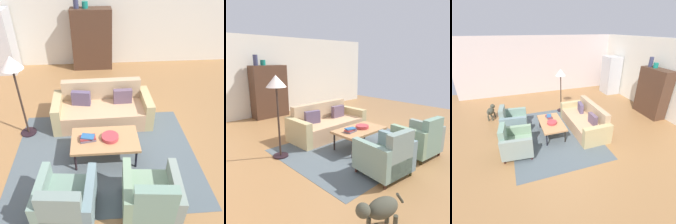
# 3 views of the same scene
# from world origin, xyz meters

# --- Properties ---
(ground_plane) EXTENTS (10.70, 10.70, 0.00)m
(ground_plane) POSITION_xyz_m (0.00, 0.00, 0.00)
(ground_plane) COLOR #996C40
(wall_back) EXTENTS (8.91, 0.12, 2.80)m
(wall_back) POSITION_xyz_m (0.00, 3.92, 1.40)
(wall_back) COLOR silver
(wall_back) RESTS_ON ground
(area_rug) EXTENTS (3.40, 2.60, 0.01)m
(area_rug) POSITION_xyz_m (-0.31, -0.42, 0.00)
(area_rug) COLOR #4E595F
(area_rug) RESTS_ON ground
(couch) EXTENTS (2.12, 0.94, 0.86)m
(couch) POSITION_xyz_m (-0.31, 0.72, 0.29)
(couch) COLOR tan
(couch) RESTS_ON ground
(coffee_table) EXTENTS (1.20, 0.70, 0.45)m
(coffee_table) POSITION_xyz_m (-0.31, -0.47, 0.41)
(coffee_table) COLOR black
(coffee_table) RESTS_ON ground
(armchair_left) EXTENTS (0.88, 0.88, 0.88)m
(armchair_left) POSITION_xyz_m (-0.92, -1.63, 0.34)
(armchair_left) COLOR #3A241E
(armchair_left) RESTS_ON ground
(armchair_right) EXTENTS (0.87, 0.87, 0.88)m
(armchair_right) POSITION_xyz_m (0.29, -1.63, 0.34)
(armchair_right) COLOR #2E231D
(armchair_right) RESTS_ON ground
(fruit_bowl) EXTENTS (0.30, 0.30, 0.07)m
(fruit_bowl) POSITION_xyz_m (-0.22, -0.47, 0.49)
(fruit_bowl) COLOR #B1363C
(fruit_bowl) RESTS_ON coffee_table
(book_stack) EXTENTS (0.30, 0.21, 0.09)m
(book_stack) POSITION_xyz_m (-0.61, -0.46, 0.49)
(book_stack) COLOR #615465
(book_stack) RESTS_ON coffee_table
(cabinet) EXTENTS (1.20, 0.51, 1.80)m
(cabinet) POSITION_xyz_m (-0.50, 3.58, 0.90)
(cabinet) COLOR #472D20
(cabinet) RESTS_ON ground
(vase_tall) EXTENTS (0.15, 0.15, 0.35)m
(vase_tall) POSITION_xyz_m (-0.90, 3.57, 1.97)
(vase_tall) COLOR #353856
(vase_tall) RESTS_ON cabinet
(vase_round) EXTENTS (0.17, 0.17, 0.18)m
(vase_round) POSITION_xyz_m (-0.65, 3.57, 1.89)
(vase_round) COLOR #157765
(vase_round) RESTS_ON cabinet
(floor_lamp) EXTENTS (0.40, 0.40, 1.72)m
(floor_lamp) POSITION_xyz_m (-1.89, 0.35, 1.44)
(floor_lamp) COLOR black
(floor_lamp) RESTS_ON ground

